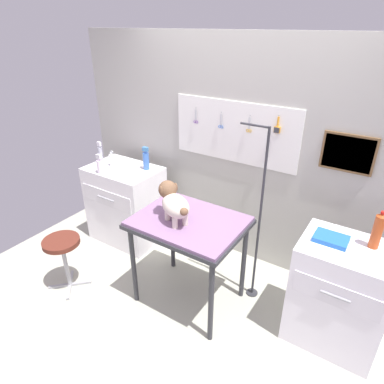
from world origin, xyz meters
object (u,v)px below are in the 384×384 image
counter_left (126,204)px  soda_bottle (377,231)px  dog (173,202)px  grooming_table (189,229)px  spray_bottle_short (100,165)px  cabinet_right (338,294)px  grooming_arm (258,226)px  stool (62,249)px

counter_left → soda_bottle: bearing=-1.8°
dog → grooming_table: bearing=32.0°
counter_left → grooming_table: bearing=-20.8°
counter_left → dog: bearing=-25.6°
soda_bottle → spray_bottle_short: bearing=-176.9°
spray_bottle_short → grooming_table: bearing=-10.0°
dog → cabinet_right: dog is taller
grooming_arm → dog: 0.78m
cabinet_right → soda_bottle: bearing=34.4°
dog → cabinet_right: (1.33, 0.35, -0.59)m
grooming_arm → cabinet_right: (0.75, -0.10, -0.32)m
cabinet_right → grooming_arm: bearing=172.5°
spray_bottle_short → soda_bottle: soda_bottle is taller
dog → cabinet_right: 1.49m
counter_left → stool: size_ratio=1.64×
grooming_table → dog: dog is taller
grooming_arm → counter_left: (-1.66, 0.07, -0.32)m
dog → cabinet_right: size_ratio=0.46×
stool → counter_left: bearing=95.8°
grooming_table → stool: bearing=-154.3°
grooming_table → counter_left: (-1.18, 0.45, -0.33)m
grooming_table → counter_left: size_ratio=1.02×
grooming_table → counter_left: 1.31m
grooming_arm → stool: bearing=-150.0°
grooming_table → dog: bearing=-148.0°
grooming_arm → grooming_table: bearing=-141.5°
grooming_table → grooming_arm: size_ratio=0.56×
dog → counter_left: dog is taller
counter_left → grooming_arm: bearing=-2.5°
grooming_arm → cabinet_right: size_ratio=1.83×
cabinet_right → dog: bearing=-165.4°
counter_left → soda_bottle: 2.61m
cabinet_right → spray_bottle_short: (-2.51, -0.05, 0.54)m
grooming_arm → dog: bearing=-142.7°
spray_bottle_short → soda_bottle: bearing=3.1°
grooming_arm → counter_left: size_ratio=1.83×
grooming_table → cabinet_right: cabinet_right is taller
cabinet_right → soda_bottle: soda_bottle is taller
dog → spray_bottle_short: dog is taller
dog → counter_left: 1.33m
dog → soda_bottle: bearing=16.7°
cabinet_right → spray_bottle_short: spray_bottle_short is taller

